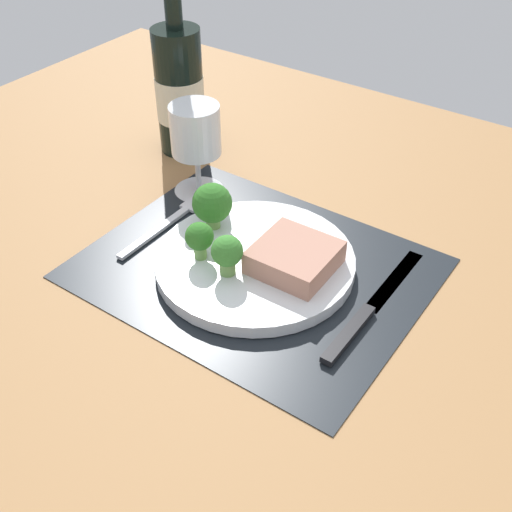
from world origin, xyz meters
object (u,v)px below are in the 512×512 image
wine_bottle (180,90)px  steak (295,257)px  plate (255,262)px  fork (171,220)px  wine_glass (196,136)px  knife (367,311)px

wine_bottle → steak: bearing=-28.6°
plate → steak: size_ratio=2.69×
steak → wine_bottle: wine_bottle is taller
plate → fork: (-14.71, 1.42, -0.55)cm
fork → wine_glass: 11.98cm
fork → wine_bottle: 22.64cm
knife → wine_bottle: size_ratio=0.81×
plate → wine_bottle: bearing=145.6°
fork → plate: bearing=-2.4°
steak → wine_glass: 24.00cm
steak → wine_bottle: size_ratio=0.32×
fork → wine_glass: bearing=106.8°
steak → wine_glass: wine_glass is taller
wine_bottle → wine_glass: wine_bottle is taller
knife → wine_glass: 34.18cm
steak → fork: steak is taller
fork → steak: bearing=2.2°
plate → steak: (4.90, 1.10, 2.24)cm
plate → wine_glass: bearing=149.5°
wine_bottle → wine_glass: bearing=-40.4°
steak → plate: bearing=-167.4°
knife → fork: bearing=176.7°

